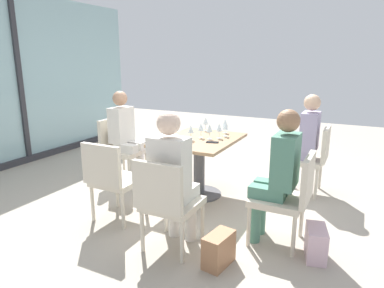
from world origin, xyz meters
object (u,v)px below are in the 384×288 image
(chair_far_left, at_px, (112,177))
(wine_glass_2, at_px, (219,128))
(person_front_right, at_px, (304,139))
(chair_side_end, at_px, (167,200))
(cell_phone_on_table, at_px, (212,142))
(handbag_1, at_px, (163,171))
(wine_glass_1, at_px, (201,127))
(wine_glass_3, at_px, (225,123))
(handbag_2, at_px, (219,250))
(handbag_0, at_px, (316,243))
(dining_table_main, at_px, (199,154))
(wine_glass_0, at_px, (191,129))
(chair_near_window, at_px, (120,146))
(wine_glass_6, at_px, (225,126))
(wine_glass_4, at_px, (210,129))
(chair_front_left, at_px, (289,194))
(coffee_cup, at_px, (175,138))
(chair_front_right, at_px, (312,155))
(person_side_end, at_px, (173,174))
(person_front_left, at_px, (278,171))
(person_near_window, at_px, (125,132))

(chair_far_left, xyz_separation_m, wine_glass_2, (1.18, -0.70, 0.37))
(person_front_right, bearing_deg, chair_side_end, 158.36)
(cell_phone_on_table, relative_size, handbag_1, 0.48)
(wine_glass_1, height_order, wine_glass_3, same)
(chair_far_left, relative_size, handbag_2, 2.90)
(wine_glass_2, distance_m, handbag_0, 1.77)
(chair_far_left, height_order, wine_glass_1, wine_glass_1)
(dining_table_main, distance_m, wine_glass_0, 0.36)
(wine_glass_1, bearing_deg, chair_side_end, -166.50)
(chair_near_window, relative_size, wine_glass_6, 4.70)
(wine_glass_6, height_order, handbag_2, wine_glass_6)
(wine_glass_3, height_order, wine_glass_4, same)
(chair_front_left, xyz_separation_m, wine_glass_3, (1.16, 1.08, 0.37))
(wine_glass_3, relative_size, handbag_1, 0.62)
(cell_phone_on_table, distance_m, handbag_1, 1.14)
(handbag_2, bearing_deg, wine_glass_0, 45.26)
(chair_near_window, bearing_deg, dining_table_main, -90.00)
(chair_near_window, distance_m, coffee_cup, 1.13)
(handbag_0, bearing_deg, chair_front_right, -3.25)
(person_front_right, distance_m, cell_phone_on_table, 1.22)
(chair_far_left, relative_size, wine_glass_0, 4.70)
(chair_far_left, bearing_deg, handbag_0, -83.31)
(chair_front_left, bearing_deg, wine_glass_4, 56.71)
(person_side_end, distance_m, coffee_cup, 1.05)
(person_front_right, distance_m, coffee_cup, 1.64)
(chair_far_left, relative_size, person_front_right, 0.69)
(wine_glass_2, xyz_separation_m, handbag_1, (0.11, 0.89, -0.72))
(chair_far_left, relative_size, wine_glass_4, 4.70)
(chair_front_left, relative_size, handbag_0, 2.90)
(person_front_left, distance_m, wine_glass_0, 1.33)
(chair_near_window, bearing_deg, wine_glass_1, -87.92)
(chair_side_end, xyz_separation_m, person_front_right, (2.02, -0.80, 0.20))
(wine_glass_4, xyz_separation_m, handbag_0, (-0.85, -1.39, -0.72))
(chair_front_left, height_order, person_front_left, person_front_left)
(handbag_1, bearing_deg, chair_front_left, -90.48)
(chair_far_left, distance_m, cell_phone_on_table, 1.21)
(person_near_window, distance_m, cell_phone_on_table, 1.36)
(chair_front_left, bearing_deg, person_front_left, 90.00)
(wine_glass_4, height_order, handbag_2, wine_glass_4)
(person_front_left, relative_size, coffee_cup, 14.00)
(wine_glass_3, bearing_deg, handbag_0, -133.37)
(handbag_2, bearing_deg, chair_side_end, 100.95)
(wine_glass_4, bearing_deg, person_front_left, -126.06)
(chair_front_left, height_order, wine_glass_2, wine_glass_2)
(person_side_end, distance_m, wine_glass_6, 1.48)
(chair_front_left, bearing_deg, person_near_window, 73.39)
(chair_front_right, relative_size, chair_far_left, 1.00)
(wine_glass_6, bearing_deg, cell_phone_on_table, 178.38)
(person_side_end, relative_size, wine_glass_0, 6.81)
(dining_table_main, relative_size, handbag_1, 3.73)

